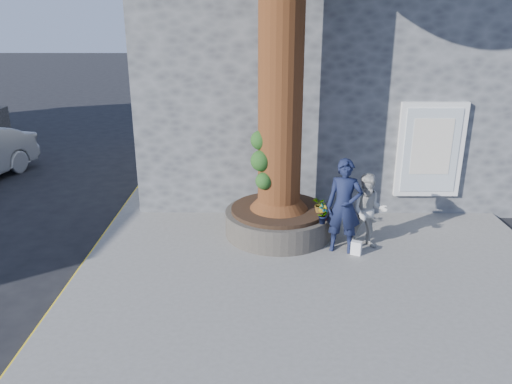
{
  "coord_description": "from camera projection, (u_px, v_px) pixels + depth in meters",
  "views": [
    {
      "loc": [
        0.39,
        -7.98,
        4.6
      ],
      "look_at": [
        0.32,
        1.5,
        1.25
      ],
      "focal_mm": 35.0,
      "sensor_mm": 36.0,
      "label": 1
    }
  ],
  "objects": [
    {
      "name": "man",
      "position": [
        344.0,
        206.0,
        9.79
      ],
      "size": [
        0.79,
        0.61,
        1.91
      ],
      "primitive_type": "imported",
      "rotation": [
        0.0,
        0.0,
        -0.24
      ],
      "color": "#131935",
      "rests_on": "pavement"
    },
    {
      "name": "plant_c",
      "position": [
        272.0,
        186.0,
        11.44
      ],
      "size": [
        0.21,
        0.21,
        0.38
      ],
      "primitive_type": "imported",
      "rotation": [
        0.0,
        0.0,
        3.14
      ],
      "color": "gray",
      "rests_on": "planter"
    },
    {
      "name": "shopping_bag",
      "position": [
        356.0,
        248.0,
        9.88
      ],
      "size": [
        0.23,
        0.19,
        0.28
      ],
      "primitive_type": "cube",
      "rotation": [
        0.0,
        0.0,
        -0.42
      ],
      "color": "white",
      "rests_on": "pavement"
    },
    {
      "name": "stone_shop",
      "position": [
        331.0,
        68.0,
        14.77
      ],
      "size": [
        10.3,
        8.3,
        6.3
      ],
      "color": "#4C4E51",
      "rests_on": "ground"
    },
    {
      "name": "yellow_line",
      "position": [
        89.0,
        258.0,
        10.03
      ],
      "size": [
        0.1,
        30.0,
        0.01
      ],
      "primitive_type": "cube",
      "color": "yellow",
      "rests_on": "ground"
    },
    {
      "name": "plant_a",
      "position": [
        323.0,
        214.0,
        9.83
      ],
      "size": [
        0.26,
        0.25,
        0.41
      ],
      "primitive_type": "imported",
      "rotation": [
        0.0,
        0.0,
        0.69
      ],
      "color": "gray",
      "rests_on": "planter"
    },
    {
      "name": "woman",
      "position": [
        368.0,
        211.0,
        10.0
      ],
      "size": [
        0.82,
        0.67,
        1.56
      ],
      "primitive_type": "imported",
      "rotation": [
        0.0,
        0.0,
        -0.11
      ],
      "color": "#B9B8B1",
      "rests_on": "pavement"
    },
    {
      "name": "planter",
      "position": [
        278.0,
        221.0,
        10.8
      ],
      "size": [
        2.3,
        2.3,
        0.6
      ],
      "color": "black",
      "rests_on": "pavement"
    },
    {
      "name": "pavement",
      "position": [
        315.0,
        256.0,
        9.97
      ],
      "size": [
        9.0,
        8.0,
        0.12
      ],
      "primitive_type": "cube",
      "color": "slate",
      "rests_on": "ground"
    },
    {
      "name": "plant_d",
      "position": [
        320.0,
        205.0,
        10.38
      ],
      "size": [
        0.39,
        0.4,
        0.34
      ],
      "primitive_type": "imported",
      "rotation": [
        0.0,
        0.0,
        5.22
      ],
      "color": "gray",
      "rests_on": "planter"
    },
    {
      "name": "plant_b",
      "position": [
        322.0,
        215.0,
        9.83
      ],
      "size": [
        0.26,
        0.26,
        0.37
      ],
      "primitive_type": "imported",
      "rotation": [
        0.0,
        0.0,
        1.97
      ],
      "color": "gray",
      "rests_on": "planter"
    },
    {
      "name": "ground",
      "position": [
        238.0,
        284.0,
        9.06
      ],
      "size": [
        120.0,
        120.0,
        0.0
      ],
      "primitive_type": "plane",
      "color": "black",
      "rests_on": "ground"
    }
  ]
}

